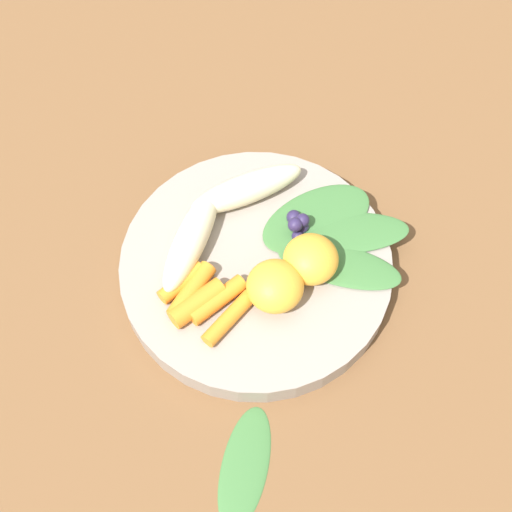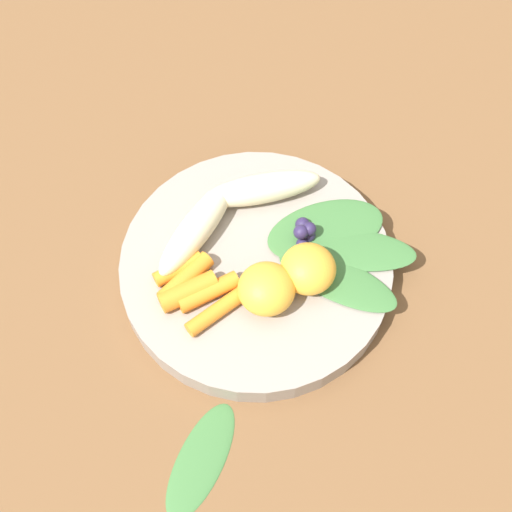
{
  "view_description": "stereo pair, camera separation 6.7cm",
  "coord_description": "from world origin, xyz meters",
  "px_view_note": "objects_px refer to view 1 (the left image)",
  "views": [
    {
      "loc": [
        0.2,
        0.26,
        0.62
      ],
      "look_at": [
        0.0,
        0.0,
        0.04
      ],
      "focal_mm": 49.63,
      "sensor_mm": 36.0,
      "label": 1
    },
    {
      "loc": [
        0.15,
        0.29,
        0.62
      ],
      "look_at": [
        0.0,
        0.0,
        0.04
      ],
      "focal_mm": 49.63,
      "sensor_mm": 36.0,
      "label": 2
    }
  ],
  "objects_px": {
    "bowl": "(256,268)",
    "banana_peeled_right": "(247,189)",
    "kale_leaf_stray": "(245,466)",
    "banana_peeled_left": "(191,239)",
    "orange_segment_near": "(311,259)"
  },
  "relations": [
    {
      "from": "banana_peeled_left",
      "to": "banana_peeled_right",
      "type": "xyz_separation_m",
      "value": [
        -0.08,
        -0.01,
        0.0
      ]
    },
    {
      "from": "banana_peeled_left",
      "to": "orange_segment_near",
      "type": "height_order",
      "value": "orange_segment_near"
    },
    {
      "from": "banana_peeled_right",
      "to": "kale_leaf_stray",
      "type": "relative_size",
      "value": 1.1
    },
    {
      "from": "orange_segment_near",
      "to": "kale_leaf_stray",
      "type": "height_order",
      "value": "orange_segment_near"
    },
    {
      "from": "banana_peeled_left",
      "to": "kale_leaf_stray",
      "type": "distance_m",
      "value": 0.21
    },
    {
      "from": "bowl",
      "to": "banana_peeled_right",
      "type": "bearing_deg",
      "value": -120.9
    },
    {
      "from": "orange_segment_near",
      "to": "banana_peeled_left",
      "type": "bearing_deg",
      "value": -50.43
    },
    {
      "from": "banana_peeled_right",
      "to": "banana_peeled_left",
      "type": "bearing_deg",
      "value": 23.07
    },
    {
      "from": "banana_peeled_left",
      "to": "kale_leaf_stray",
      "type": "height_order",
      "value": "banana_peeled_left"
    },
    {
      "from": "banana_peeled_left",
      "to": "banana_peeled_right",
      "type": "distance_m",
      "value": 0.08
    },
    {
      "from": "bowl",
      "to": "kale_leaf_stray",
      "type": "distance_m",
      "value": 0.19
    },
    {
      "from": "bowl",
      "to": "banana_peeled_right",
      "type": "distance_m",
      "value": 0.08
    },
    {
      "from": "bowl",
      "to": "banana_peeled_right",
      "type": "xyz_separation_m",
      "value": [
        -0.04,
        -0.06,
        0.03
      ]
    },
    {
      "from": "banana_peeled_left",
      "to": "kale_leaf_stray",
      "type": "relative_size",
      "value": 1.1
    },
    {
      "from": "banana_peeled_right",
      "to": "kale_leaf_stray",
      "type": "distance_m",
      "value": 0.26
    }
  ]
}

